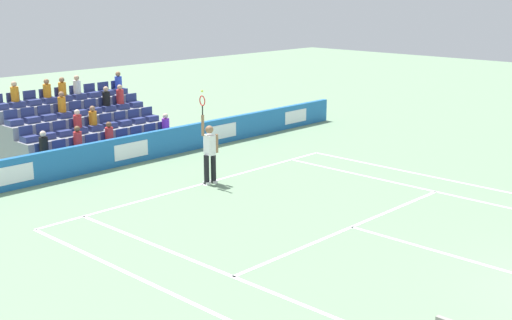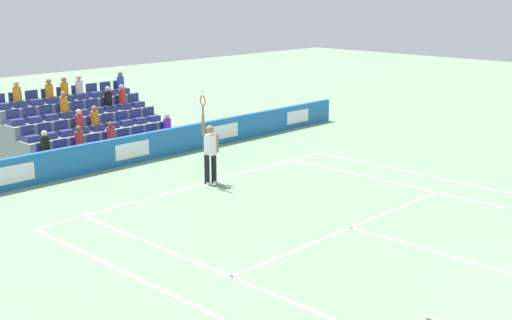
% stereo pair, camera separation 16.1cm
% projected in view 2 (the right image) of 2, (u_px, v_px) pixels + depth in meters
% --- Properties ---
extents(line_baseline, '(10.97, 0.10, 0.01)m').
position_uv_depth(line_baseline, '(203.00, 184.00, 20.44)').
color(line_baseline, white).
rests_on(line_baseline, ground).
extents(line_service, '(8.23, 0.10, 0.01)m').
position_uv_depth(line_service, '(351.00, 227.00, 16.75)').
color(line_service, white).
rests_on(line_service, ground).
extents(line_centre_service, '(0.10, 6.40, 0.01)m').
position_uv_depth(line_centre_service, '(472.00, 262.00, 14.59)').
color(line_centre_service, white).
rests_on(line_centre_service, ground).
extents(line_singles_sideline_left, '(0.10, 11.89, 0.01)m').
position_uv_depth(line_singles_sideline_left, '(247.00, 283.00, 13.57)').
color(line_singles_sideline_left, white).
rests_on(line_singles_sideline_left, ground).
extents(line_singles_sideline_right, '(0.10, 11.89, 0.01)m').
position_uv_depth(line_singles_sideline_right, '(451.00, 195.00, 19.31)').
color(line_singles_sideline_right, white).
rests_on(line_singles_sideline_right, ground).
extents(line_doubles_sideline_left, '(0.10, 11.89, 0.01)m').
position_uv_depth(line_doubles_sideline_left, '(195.00, 306.00, 12.62)').
color(line_doubles_sideline_left, white).
rests_on(line_doubles_sideline_left, ground).
extents(line_doubles_sideline_right, '(0.10, 11.89, 0.01)m').
position_uv_depth(line_doubles_sideline_right, '(473.00, 186.00, 20.27)').
color(line_doubles_sideline_right, white).
rests_on(line_doubles_sideline_right, ground).
extents(line_centre_mark, '(0.10, 0.20, 0.01)m').
position_uv_depth(line_centre_mark, '(205.00, 184.00, 20.38)').
color(line_centre_mark, white).
rests_on(line_centre_mark, ground).
extents(sponsor_barrier, '(21.17, 0.22, 0.94)m').
position_uv_depth(sponsor_barrier, '(131.00, 150.00, 22.75)').
color(sponsor_barrier, '#1E66AD').
rests_on(sponsor_barrier, ground).
extents(tennis_player, '(0.51, 0.40, 2.85)m').
position_uv_depth(tennis_player, '(210.00, 151.00, 20.25)').
color(tennis_player, black).
rests_on(tennis_player, ground).
extents(stadium_stand, '(5.58, 3.80, 2.59)m').
position_uv_depth(stadium_stand, '(82.00, 131.00, 24.68)').
color(stadium_stand, gray).
rests_on(stadium_stand, ground).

